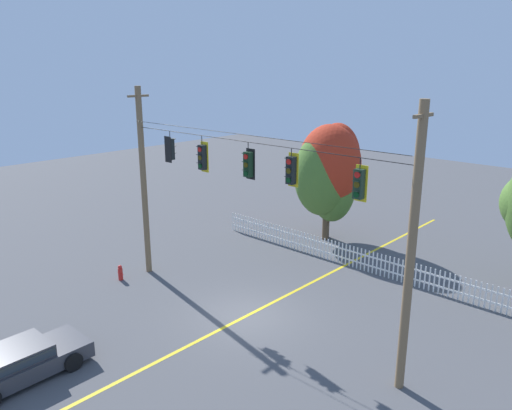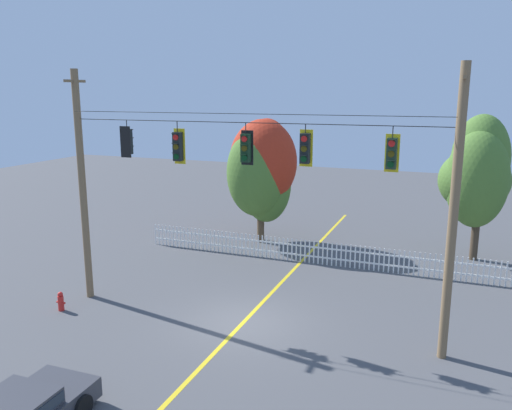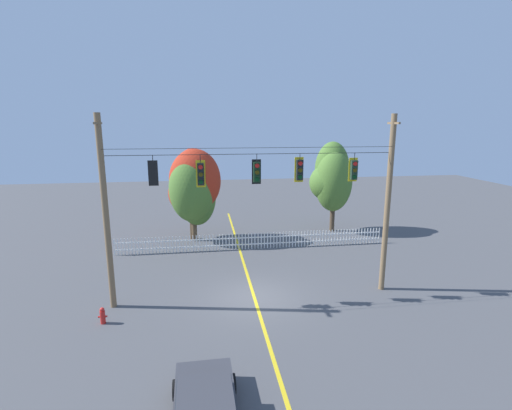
# 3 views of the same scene
# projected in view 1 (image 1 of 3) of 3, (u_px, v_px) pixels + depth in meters

# --- Properties ---
(ground) EXTENTS (80.00, 80.00, 0.00)m
(ground) POSITION_uv_depth(u_px,v_px,m) (247.00, 316.00, 20.23)
(ground) COLOR #4C4C4F
(lane_centerline_stripe) EXTENTS (0.16, 36.00, 0.01)m
(lane_centerline_stripe) POSITION_uv_depth(u_px,v_px,m) (247.00, 316.00, 20.23)
(lane_centerline_stripe) COLOR gold
(lane_centerline_stripe) RESTS_ON ground
(signal_support_span) EXTENTS (13.83, 1.10, 9.01)m
(signal_support_span) POSITION_uv_depth(u_px,v_px,m) (246.00, 208.00, 18.99)
(signal_support_span) COLOR brown
(signal_support_span) RESTS_ON ground
(traffic_signal_eastbound_side) EXTENTS (0.43, 0.38, 1.35)m
(traffic_signal_eastbound_side) POSITION_uv_depth(u_px,v_px,m) (170.00, 149.00, 21.50)
(traffic_signal_eastbound_side) COLOR black
(traffic_signal_westbound_side) EXTENTS (0.43, 0.38, 1.52)m
(traffic_signal_westbound_side) POSITION_uv_depth(u_px,v_px,m) (203.00, 157.00, 20.16)
(traffic_signal_westbound_side) COLOR black
(traffic_signal_northbound_primary) EXTENTS (0.43, 0.38, 1.42)m
(traffic_signal_northbound_primary) POSITION_uv_depth(u_px,v_px,m) (248.00, 164.00, 18.44)
(traffic_signal_northbound_primary) COLOR black
(traffic_signal_northbound_secondary) EXTENTS (0.43, 0.38, 1.37)m
(traffic_signal_northbound_secondary) POSITION_uv_depth(u_px,v_px,m) (291.00, 170.00, 17.07)
(traffic_signal_northbound_secondary) COLOR black
(traffic_signal_southbound_primary) EXTENTS (0.43, 0.38, 1.41)m
(traffic_signal_southbound_primary) POSITION_uv_depth(u_px,v_px,m) (359.00, 184.00, 15.31)
(traffic_signal_southbound_primary) COLOR black
(white_picket_fence) EXTENTS (18.55, 0.06, 1.13)m
(white_picket_fence) POSITION_uv_depth(u_px,v_px,m) (363.00, 260.00, 24.62)
(white_picket_fence) COLOR white
(white_picket_fence) RESTS_ON ground
(autumn_maple_near_fence) EXTENTS (3.84, 3.68, 6.80)m
(autumn_maple_near_fence) POSITION_uv_depth(u_px,v_px,m) (331.00, 166.00, 28.20)
(autumn_maple_near_fence) COLOR #473828
(autumn_maple_near_fence) RESTS_ON ground
(autumn_maple_mid) EXTENTS (3.32, 3.31, 6.32)m
(autumn_maple_mid) POSITION_uv_depth(u_px,v_px,m) (326.00, 179.00, 28.02)
(autumn_maple_mid) COLOR brown
(autumn_maple_mid) RESTS_ON ground
(parked_car) EXTENTS (2.04, 4.30, 1.15)m
(parked_car) POSITION_uv_depth(u_px,v_px,m) (19.00, 362.00, 16.05)
(parked_car) COLOR #38383D
(parked_car) RESTS_ON ground
(fire_hydrant) EXTENTS (0.38, 0.22, 0.75)m
(fire_hydrant) POSITION_uv_depth(u_px,v_px,m) (120.00, 273.00, 23.56)
(fire_hydrant) COLOR red
(fire_hydrant) RESTS_ON ground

